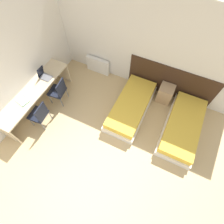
# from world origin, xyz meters

# --- Properties ---
(ground_plane) EXTENTS (20.00, 20.00, 0.00)m
(ground_plane) POSITION_xyz_m (0.00, 0.00, 0.00)
(ground_plane) COLOR tan
(wall_back) EXTENTS (5.67, 0.05, 2.70)m
(wall_back) POSITION_xyz_m (0.00, 3.63, 1.35)
(wall_back) COLOR silver
(wall_back) RESTS_ON ground_plane
(wall_left) EXTENTS (0.05, 4.60, 2.70)m
(wall_left) POSITION_xyz_m (-2.36, 1.80, 1.35)
(wall_left) COLOR silver
(wall_left) RESTS_ON ground_plane
(headboard_panel) EXTENTS (2.43, 0.03, 1.03)m
(headboard_panel) POSITION_xyz_m (1.03, 3.59, 0.52)
(headboard_panel) COLOR #382316
(headboard_panel) RESTS_ON ground_plane
(bed_near_window) EXTENTS (0.88, 1.95, 0.38)m
(bed_near_window) POSITION_xyz_m (0.30, 2.58, 0.18)
(bed_near_window) COLOR silver
(bed_near_window) RESTS_ON ground_plane
(bed_near_door) EXTENTS (0.88, 1.95, 0.38)m
(bed_near_door) POSITION_xyz_m (1.75, 2.58, 0.18)
(bed_near_door) COLOR silver
(bed_near_door) RESTS_ON ground_plane
(nightstand) EXTENTS (0.40, 0.40, 0.52)m
(nightstand) POSITION_xyz_m (1.03, 3.36, 0.26)
(nightstand) COLOR tan
(nightstand) RESTS_ON ground_plane
(radiator) EXTENTS (0.77, 0.12, 0.53)m
(radiator) POSITION_xyz_m (-1.24, 3.51, 0.26)
(radiator) COLOR silver
(radiator) RESTS_ON ground_plane
(desk) EXTENTS (0.56, 2.35, 0.73)m
(desk) POSITION_xyz_m (-2.06, 1.58, 0.59)
(desk) COLOR #C6B28E
(desk) RESTS_ON ground_plane
(chair_near_laptop) EXTENTS (0.46, 0.46, 0.85)m
(chair_near_laptop) POSITION_xyz_m (-1.65, 2.00, 0.47)
(chair_near_laptop) COLOR black
(chair_near_laptop) RESTS_ON ground_plane
(chair_near_notebook) EXTENTS (0.45, 0.45, 0.85)m
(chair_near_notebook) POSITION_xyz_m (-1.65, 1.17, 0.47)
(chair_near_notebook) COLOR black
(chair_near_notebook) RESTS_ON ground_plane
(laptop) EXTENTS (0.32, 0.23, 0.32)m
(laptop) POSITION_xyz_m (-2.06, 2.09, 0.80)
(laptop) COLOR slate
(laptop) RESTS_ON desk
(open_notebook) EXTENTS (0.33, 0.27, 0.02)m
(open_notebook) POSITION_xyz_m (-2.07, 1.20, 0.74)
(open_notebook) COLOR #236B3D
(open_notebook) RESTS_ON desk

